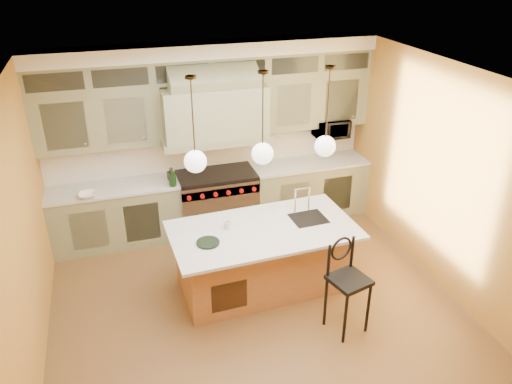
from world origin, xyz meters
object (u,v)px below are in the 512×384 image
object	(u,v)px
range	(217,200)
counter_stool	(347,281)
kitchen_island	(262,257)
microwave	(331,128)

from	to	relation	value
range	counter_stool	world-z (taller)	counter_stool
kitchen_island	counter_stool	world-z (taller)	kitchen_island
counter_stool	microwave	distance (m)	3.13
counter_stool	range	bearing A→B (deg)	93.41
counter_stool	microwave	bearing A→B (deg)	54.86
range	kitchen_island	xyz separation A→B (m)	(0.20, -1.70, -0.01)
counter_stool	microwave	xyz separation A→B (m)	(1.06, 2.84, 0.78)
range	kitchen_island	size ratio (longest dim) A/B	0.50
microwave	range	bearing A→B (deg)	-176.88
microwave	counter_stool	bearing A→B (deg)	-110.46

